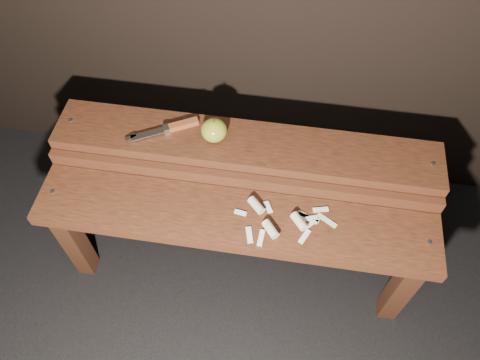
# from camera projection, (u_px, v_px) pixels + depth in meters

# --- Properties ---
(ground) EXTENTS (60.00, 60.00, 0.00)m
(ground) POSITION_uv_depth(u_px,v_px,m) (238.00, 262.00, 1.74)
(ground) COLOR black
(bench_front_tier) EXTENTS (1.20, 0.20, 0.42)m
(bench_front_tier) POSITION_uv_depth(u_px,v_px,m) (234.00, 230.00, 1.42)
(bench_front_tier) COLOR black
(bench_front_tier) RESTS_ON ground
(bench_rear_tier) EXTENTS (1.20, 0.21, 0.50)m
(bench_rear_tier) POSITION_uv_depth(u_px,v_px,m) (245.00, 160.00, 1.50)
(bench_rear_tier) COLOR black
(bench_rear_tier) RESTS_ON ground
(apple) EXTENTS (0.08, 0.08, 0.08)m
(apple) POSITION_uv_depth(u_px,v_px,m) (214.00, 130.00, 1.41)
(apple) COLOR olive
(apple) RESTS_ON bench_rear_tier
(knife) EXTENTS (0.21, 0.12, 0.02)m
(knife) POSITION_uv_depth(u_px,v_px,m) (174.00, 127.00, 1.45)
(knife) COLOR brown
(knife) RESTS_ON bench_rear_tier
(apple_scraps) EXTENTS (0.30, 0.16, 0.03)m
(apple_scraps) POSITION_uv_depth(u_px,v_px,m) (280.00, 220.00, 1.35)
(apple_scraps) COLOR beige
(apple_scraps) RESTS_ON bench_front_tier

